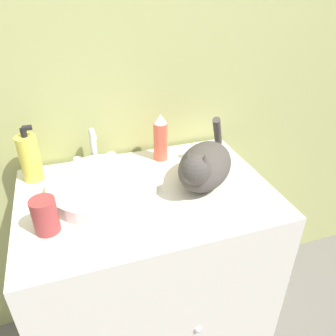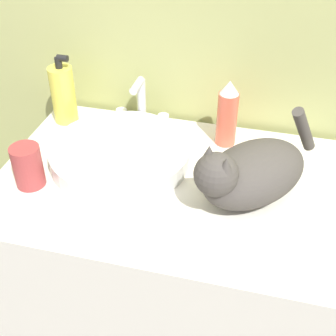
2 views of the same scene
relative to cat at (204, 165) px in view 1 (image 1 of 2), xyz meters
The scene contains 8 objects.
wall_back 0.51m from the cat, 119.73° to the left, with size 6.00×0.05×2.50m.
vanity_cabinet 0.54m from the cat, behind, with size 0.84×0.59×0.86m.
sink_basin 0.35m from the cat, 168.97° to the left, with size 0.36×0.36×0.05m.
faucet 0.42m from the cat, 142.78° to the left, with size 0.16×0.09×0.15m.
cat is the anchor object (origin of this frame).
soap_bottle 0.60m from the cat, 158.39° to the left, with size 0.07×0.07×0.21m.
spray_bottle 0.23m from the cat, 111.40° to the left, with size 0.05×0.05×0.19m.
cup 0.52m from the cat, behind, with size 0.07×0.07×0.11m.
Camera 1 is at (-0.22, -0.59, 1.49)m, focal length 35.00 mm.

